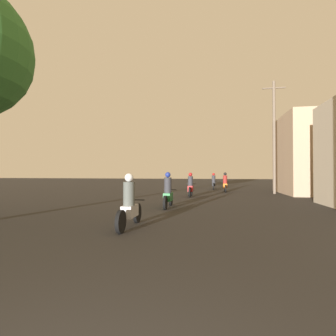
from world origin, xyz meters
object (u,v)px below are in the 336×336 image
(building_right_far, at_px, (323,155))
(utility_pole_far, at_px, (274,135))
(motorcycle_black, at_px, (214,183))
(motorcycle_red, at_px, (191,187))
(motorcycle_silver, at_px, (130,206))
(motorcycle_orange, at_px, (225,184))
(motorcycle_green, at_px, (168,193))

(building_right_far, distance_m, utility_pole_far, 3.66)
(motorcycle_black, distance_m, building_right_far, 8.91)
(motorcycle_red, xyz_separation_m, utility_pole_far, (5.75, 3.11, 3.62))
(motorcycle_silver, height_order, motorcycle_orange, motorcycle_orange)
(motorcycle_black, bearing_deg, motorcycle_orange, -83.29)
(motorcycle_green, relative_size, motorcycle_red, 1.04)
(building_right_far, bearing_deg, motorcycle_orange, 172.38)
(motorcycle_red, xyz_separation_m, motorcycle_orange, (2.34, 4.40, 0.00))
(motorcycle_green, relative_size, motorcycle_orange, 1.02)
(motorcycle_green, relative_size, building_right_far, 0.35)
(motorcycle_orange, relative_size, motorcycle_black, 1.03)
(motorcycle_silver, xyz_separation_m, building_right_far, (9.95, 13.20, 2.19))
(motorcycle_green, distance_m, motorcycle_orange, 10.21)
(building_right_far, bearing_deg, motorcycle_red, -159.00)
(motorcycle_black, height_order, utility_pole_far, utility_pole_far)
(motorcycle_green, bearing_deg, motorcycle_black, 82.19)
(motorcycle_red, xyz_separation_m, motorcycle_black, (1.44, 7.47, -0.01))
(motorcycle_silver, distance_m, motorcycle_orange, 14.46)
(motorcycle_red, height_order, utility_pole_far, utility_pole_far)
(motorcycle_silver, bearing_deg, motorcycle_green, 83.47)
(motorcycle_green, xyz_separation_m, motorcycle_red, (0.50, 5.40, -0.01))
(motorcycle_orange, height_order, utility_pole_far, utility_pole_far)
(motorcycle_orange, xyz_separation_m, building_right_far, (6.77, -0.91, 2.19))
(motorcycle_orange, bearing_deg, motorcycle_green, -112.44)
(motorcycle_green, distance_m, utility_pole_far, 11.16)
(motorcycle_silver, xyz_separation_m, motorcycle_orange, (3.18, 14.10, -0.01))
(motorcycle_green, height_order, motorcycle_orange, motorcycle_green)
(motorcycle_silver, xyz_separation_m, motorcycle_red, (0.84, 9.70, -0.01))
(motorcycle_red, height_order, motorcycle_orange, motorcycle_orange)
(motorcycle_orange, bearing_deg, motorcycle_silver, -108.98)
(motorcycle_green, height_order, building_right_far, building_right_far)
(motorcycle_silver, xyz_separation_m, motorcycle_green, (0.34, 4.30, 0.00))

